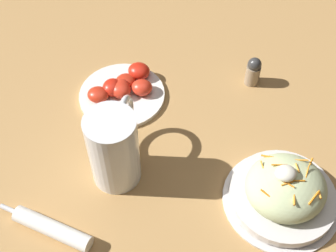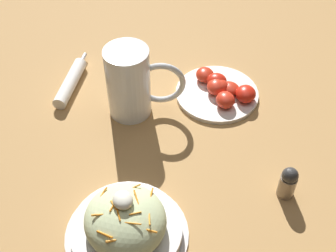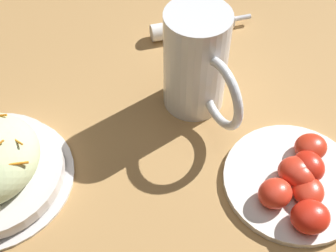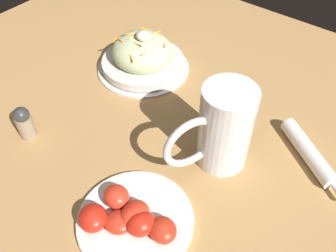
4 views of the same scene
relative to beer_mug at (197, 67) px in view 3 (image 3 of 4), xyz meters
name	(u,v)px [view 3 (image 3 of 4)]	position (x,y,z in m)	size (l,w,h in m)	color
ground_plane	(230,188)	(0.10, 0.14, -0.07)	(1.43, 1.43, 0.00)	#B2844C
beer_mug	(197,67)	(0.00, 0.00, 0.00)	(0.10, 0.16, 0.17)	white
napkin_roll	(193,26)	(-0.13, -0.11, -0.06)	(0.17, 0.13, 0.03)	white
tomato_plate	(297,180)	(0.04, 0.21, -0.06)	(0.19, 0.19, 0.04)	white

